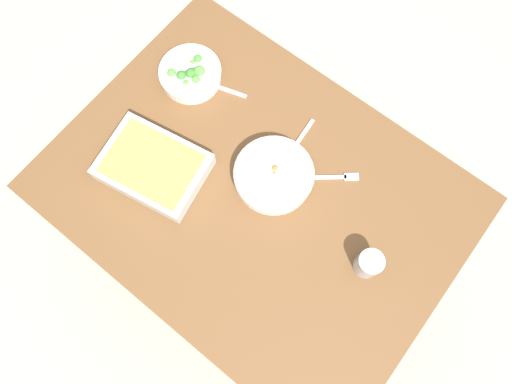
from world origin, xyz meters
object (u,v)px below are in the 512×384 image
spoon_by_stew (294,148)px  spoon_by_broccoli (214,85)px  stew_bowl (274,175)px  broccoli_bowl (190,74)px  baking_dish (153,166)px  fork_on_table (334,177)px  drink_cup (368,264)px

spoon_by_stew → spoon_by_broccoli: (0.33, -0.01, 0.00)m
stew_bowl → spoon_by_stew: size_ratio=1.35×
stew_bowl → broccoli_bowl: 0.43m
baking_dish → spoon_by_broccoli: 0.34m
spoon_by_broccoli → fork_on_table: bearing=178.3°
baking_dish → fork_on_table: (-0.44, -0.32, -0.03)m
stew_bowl → baking_dish: size_ratio=0.71×
broccoli_bowl → baking_dish: broccoli_bowl is taller
broccoli_bowl → spoon_by_stew: (-0.41, -0.01, -0.03)m
broccoli_bowl → spoon_by_broccoli: size_ratio=1.16×
stew_bowl → spoon_by_broccoli: bearing=-20.9°
stew_bowl → drink_cup: size_ratio=2.80×
broccoli_bowl → baking_dish: (-0.12, 0.31, 0.00)m
spoon_by_stew → spoon_by_broccoli: size_ratio=1.02×
drink_cup → fork_on_table: drink_cup is taller
drink_cup → fork_on_table: size_ratio=0.57×
stew_bowl → spoon_by_broccoli: (0.34, -0.13, -0.03)m
drink_cup → fork_on_table: bearing=-35.8°
drink_cup → spoon_by_stew: bearing=-23.5°
baking_dish → spoon_by_broccoli: (0.05, -0.33, -0.03)m
spoon_by_stew → fork_on_table: bearing=179.3°
drink_cup → spoon_by_stew: 0.41m
stew_bowl → broccoli_bowl: bearing=-14.4°
drink_cup → spoon_by_broccoli: 0.73m
spoon_by_broccoli → spoon_by_stew: bearing=177.8°
spoon_by_broccoli → fork_on_table: (-0.48, 0.01, -0.00)m
stew_bowl → broccoli_bowl: (0.42, -0.11, -0.00)m
baking_dish → drink_cup: bearing=-166.9°
baking_dish → drink_cup: drink_cup is taller
stew_bowl → spoon_by_stew: (0.01, -0.12, -0.03)m
baking_dish → drink_cup: 0.68m
stew_bowl → fork_on_table: bearing=-140.4°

